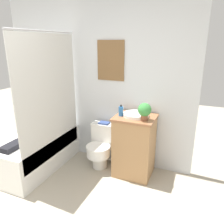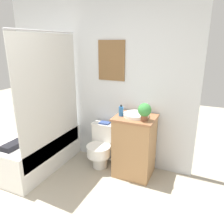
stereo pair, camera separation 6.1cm
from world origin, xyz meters
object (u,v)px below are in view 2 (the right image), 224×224
toilet (102,146)px  potted_plant (144,111)px  sink (136,115)px  book_on_tank (105,123)px  soap_bottle (121,111)px

toilet → potted_plant: (0.68, -0.11, 0.68)m
sink → toilet: bearing=-179.4°
toilet → potted_plant: size_ratio=2.84×
toilet → book_on_tank: bearing=90.0°
book_on_tank → toilet: bearing=-90.0°
toilet → potted_plant: potted_plant is taller
sink → soap_bottle: (-0.19, -0.07, 0.05)m
sink → soap_bottle: soap_bottle is taller
sink → book_on_tank: size_ratio=2.49×
toilet → soap_bottle: (0.34, -0.07, 0.62)m
potted_plant → soap_bottle: bearing=171.9°
sink → soap_bottle: size_ratio=2.49×
toilet → potted_plant: bearing=-9.6°
book_on_tank → soap_bottle: bearing=-28.2°
soap_bottle → toilet: bearing=168.9°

